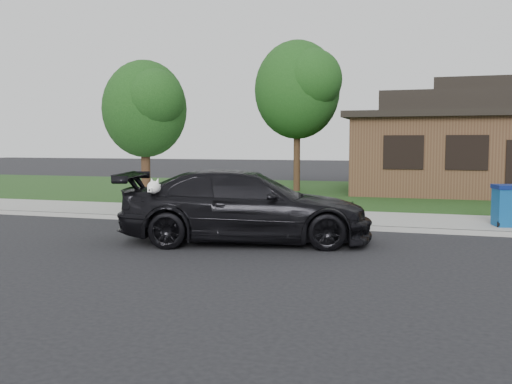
% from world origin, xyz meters
% --- Properties ---
extents(ground, '(120.00, 120.00, 0.00)m').
position_xyz_m(ground, '(0.00, 0.00, 0.00)').
color(ground, black).
rests_on(ground, ground).
extents(sidewalk, '(60.00, 3.00, 0.12)m').
position_xyz_m(sidewalk, '(0.00, 5.00, 0.06)').
color(sidewalk, gray).
rests_on(sidewalk, ground).
extents(curb, '(60.00, 0.12, 0.12)m').
position_xyz_m(curb, '(0.00, 3.50, 0.06)').
color(curb, gray).
rests_on(curb, ground).
extents(lawn, '(60.00, 13.00, 0.13)m').
position_xyz_m(lawn, '(0.00, 13.00, 0.07)').
color(lawn, '#193814').
rests_on(lawn, ground).
extents(sedan, '(5.82, 3.46, 1.58)m').
position_xyz_m(sedan, '(-2.84, 1.05, 0.79)').
color(sedan, black).
rests_on(sedan, ground).
extents(recycling_bin, '(0.75, 0.75, 1.03)m').
position_xyz_m(recycling_bin, '(2.82, 4.46, 0.64)').
color(recycling_bin, navy).
rests_on(recycling_bin, sidewalk).
extents(house, '(12.60, 8.60, 4.65)m').
position_xyz_m(house, '(4.00, 15.00, 2.13)').
color(house, '#422B1C').
rests_on(house, ground).
extents(tree_0, '(3.78, 3.60, 6.34)m').
position_xyz_m(tree_0, '(-4.34, 12.88, 4.48)').
color(tree_0, '#332114').
rests_on(tree_0, ground).
extents(tree_2, '(2.73, 2.60, 4.59)m').
position_xyz_m(tree_2, '(-7.38, 5.11, 3.27)').
color(tree_2, '#332114').
rests_on(tree_2, ground).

